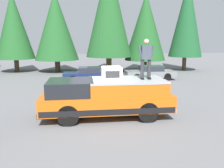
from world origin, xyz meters
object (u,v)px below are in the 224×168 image
(compressor_unit, at_px, (112,73))
(parked_car_grey, at_px, (150,73))
(parked_car_navy, at_px, (90,74))
(pickup_truck, at_px, (107,97))
(person_on_truck_bed, at_px, (146,58))

(compressor_unit, relative_size, parked_car_grey, 0.20)
(parked_car_navy, bearing_deg, compressor_unit, -175.66)
(pickup_truck, xyz_separation_m, parked_car_navy, (8.70, 0.45, -0.29))
(person_on_truck_bed, xyz_separation_m, parked_car_navy, (8.81, 2.11, -1.97))
(person_on_truck_bed, distance_m, parked_car_grey, 9.85)
(person_on_truck_bed, relative_size, parked_car_navy, 0.41)
(parked_car_navy, bearing_deg, pickup_truck, -177.03)
(person_on_truck_bed, bearing_deg, parked_car_navy, 13.44)
(pickup_truck, bearing_deg, compressor_unit, -93.21)
(compressor_unit, height_order, parked_car_navy, compressor_unit)
(pickup_truck, relative_size, parked_car_grey, 1.35)
(person_on_truck_bed, relative_size, parked_car_grey, 0.41)
(pickup_truck, xyz_separation_m, person_on_truck_bed, (-0.12, -1.66, 1.68))
(person_on_truck_bed, bearing_deg, pickup_truck, 85.94)
(parked_car_grey, bearing_deg, person_on_truck_bed, 162.12)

